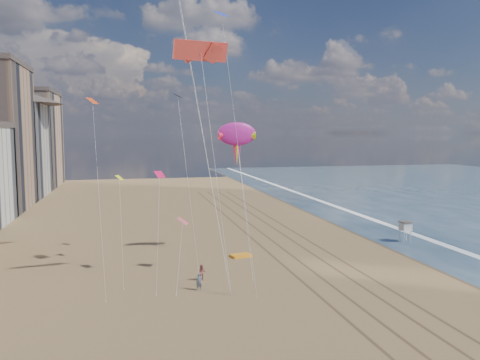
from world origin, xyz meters
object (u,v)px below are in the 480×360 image
(grounded_kite, at_px, (241,256))
(show_kite, at_px, (237,134))
(kite_flyer_b, at_px, (202,273))
(kite_flyer_a, at_px, (199,282))
(lifeguard_stand, at_px, (405,226))

(grounded_kite, xyz_separation_m, show_kite, (-0.08, 1.89, 14.80))
(show_kite, relative_size, kite_flyer_b, 11.02)
(kite_flyer_a, distance_m, kite_flyer_b, 3.03)
(show_kite, xyz_separation_m, kite_flyer_a, (-6.70, -13.00, -14.10))
(grounded_kite, bearing_deg, kite_flyer_a, -133.79)
(lifeguard_stand, height_order, grounded_kite, lifeguard_stand)
(kite_flyer_a, xyz_separation_m, kite_flyer_b, (0.72, 2.95, 0.00))
(grounded_kite, relative_size, show_kite, 0.13)
(lifeguard_stand, distance_m, grounded_kite, 24.31)
(kite_flyer_b, bearing_deg, kite_flyer_a, -95.89)
(grounded_kite, xyz_separation_m, kite_flyer_a, (-6.77, -11.10, 0.70))
(kite_flyer_a, height_order, kite_flyer_b, kite_flyer_b)
(grounded_kite, relative_size, kite_flyer_a, 1.46)
(kite_flyer_a, bearing_deg, show_kite, 63.34)
(lifeguard_stand, xyz_separation_m, kite_flyer_a, (-30.87, -13.55, -1.36))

